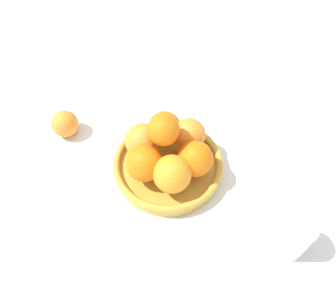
# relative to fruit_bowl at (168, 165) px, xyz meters

# --- Properties ---
(ground_plane) EXTENTS (4.00, 4.00, 0.00)m
(ground_plane) POSITION_rel_fruit_bowl_xyz_m (0.00, 0.00, -0.02)
(ground_plane) COLOR white
(fruit_bowl) EXTENTS (0.25, 0.25, 0.04)m
(fruit_bowl) POSITION_rel_fruit_bowl_xyz_m (0.00, 0.00, 0.00)
(fruit_bowl) COLOR gold
(fruit_bowl) RESTS_ON ground_plane
(orange_pile) EXTENTS (0.20, 0.19, 0.13)m
(orange_pile) POSITION_rel_fruit_bowl_xyz_m (0.00, 0.00, 0.06)
(orange_pile) COLOR orange
(orange_pile) RESTS_ON fruit_bowl
(stray_orange) EXTENTS (0.07, 0.07, 0.07)m
(stray_orange) POSITION_rel_fruit_bowl_xyz_m (0.27, 0.04, 0.01)
(stray_orange) COLOR orange
(stray_orange) RESTS_ON ground_plane
(drinking_glass) EXTENTS (0.06, 0.06, 0.09)m
(drinking_glass) POSITION_rel_fruit_bowl_xyz_m (-0.29, 0.02, 0.03)
(drinking_glass) COLOR silver
(drinking_glass) RESTS_ON ground_plane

